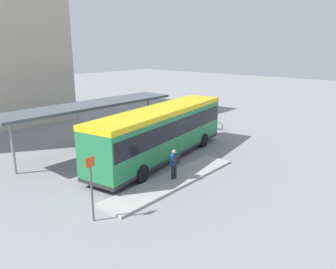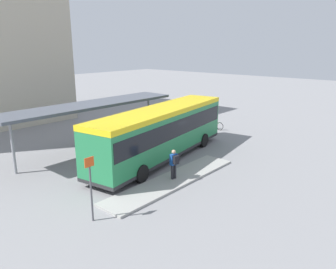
# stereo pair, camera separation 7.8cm
# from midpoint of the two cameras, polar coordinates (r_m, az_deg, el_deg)

# --- Properties ---
(ground_plane) EXTENTS (120.00, 120.00, 0.00)m
(ground_plane) POSITION_cam_midpoint_polar(r_m,az_deg,el_deg) (21.29, -1.17, -4.20)
(ground_plane) COLOR gray
(curb_island) EXTENTS (9.07, 1.80, 0.12)m
(curb_island) POSITION_cam_midpoint_polar(r_m,az_deg,el_deg) (17.82, 0.83, -7.97)
(curb_island) COLOR #9E9E99
(curb_island) RESTS_ON ground_plane
(city_bus) EXTENTS (12.40, 4.26, 3.31)m
(city_bus) POSITION_cam_midpoint_polar(r_m,az_deg,el_deg) (20.73, -1.19, 0.84)
(city_bus) COLOR #237A47
(city_bus) RESTS_ON ground_plane
(pedestrian_waiting) EXTENTS (0.43, 0.47, 1.63)m
(pedestrian_waiting) POSITION_cam_midpoint_polar(r_m,az_deg,el_deg) (17.51, 1.00, -4.89)
(pedestrian_waiting) COLOR #232328
(pedestrian_waiting) RESTS_ON curb_island
(bicycle_green) EXTENTS (0.48, 1.65, 0.71)m
(bicycle_green) POSITION_cam_midpoint_polar(r_m,az_deg,el_deg) (28.88, 8.08, 1.61)
(bicycle_green) COLOR black
(bicycle_green) RESTS_ON ground_plane
(bicycle_white) EXTENTS (0.48, 1.80, 0.78)m
(bicycle_white) POSITION_cam_midpoint_polar(r_m,az_deg,el_deg) (29.21, 6.95, 1.86)
(bicycle_white) COLOR black
(bicycle_white) RESTS_ON ground_plane
(station_shelter) EXTENTS (12.87, 2.64, 3.35)m
(station_shelter) POSITION_cam_midpoint_polar(r_m,az_deg,el_deg) (22.57, -13.33, 4.95)
(station_shelter) COLOR #4C515B
(station_shelter) RESTS_ON ground_plane
(potted_planter_near_shelter) EXTENTS (0.97, 0.97, 1.49)m
(potted_planter_near_shelter) POSITION_cam_midpoint_polar(r_m,az_deg,el_deg) (24.29, -0.12, 0.19)
(potted_planter_near_shelter) COLOR slate
(potted_planter_near_shelter) RESTS_ON ground_plane
(platform_sign) EXTENTS (0.44, 0.08, 2.80)m
(platform_sign) POSITION_cam_midpoint_polar(r_m,az_deg,el_deg) (13.80, -13.34, -8.78)
(platform_sign) COLOR #4C4C51
(platform_sign) RESTS_ON ground_plane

